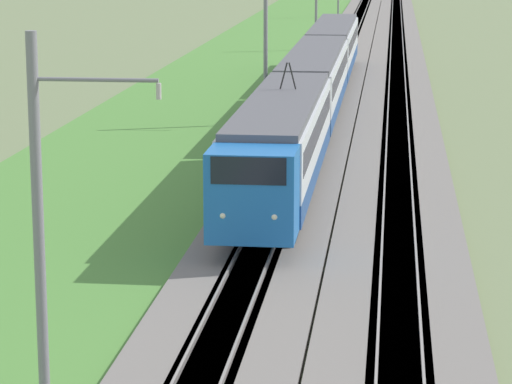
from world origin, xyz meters
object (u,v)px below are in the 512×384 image
object	(u,v)px
catenary_mast_far	(317,5)
catenary_mast_near	(42,242)
passenger_train	(315,80)
catenary_mast_mid	(267,45)

from	to	relation	value
catenary_mast_far	catenary_mast_near	bearing A→B (deg)	180.00
catenary_mast_far	passenger_train	bearing A→B (deg)	-176.51
passenger_train	catenary_mast_near	xyz separation A→B (m)	(-42.69, 2.50, 1.95)
passenger_train	catenary_mast_far	xyz separation A→B (m)	(40.92, 2.49, 1.64)
passenger_train	catenary_mast_mid	size ratio (longest dim) A/B	7.11
catenary_mast_near	catenary_mast_mid	xyz separation A→B (m)	(41.81, -0.00, -0.01)
catenary_mast_near	catenary_mast_far	xyz separation A→B (m)	(83.61, -0.00, -0.30)
catenary_mast_far	catenary_mast_mid	bearing A→B (deg)	179.99
catenary_mast_near	catenary_mast_mid	size ratio (longest dim) A/B	1.00
catenary_mast_near	catenary_mast_far	world-z (taller)	catenary_mast_near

